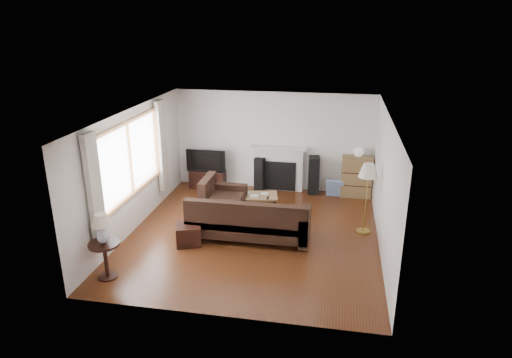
% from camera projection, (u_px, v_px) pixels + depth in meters
% --- Properties ---
extents(room, '(5.10, 5.60, 2.54)m').
position_uv_depth(room, '(253.00, 177.00, 8.93)').
color(room, '#502611').
rests_on(room, ground).
extents(window, '(0.12, 2.74, 1.54)m').
position_uv_depth(window, '(130.00, 159.00, 9.07)').
color(window, brown).
rests_on(window, room).
extents(curtain_near, '(0.10, 0.35, 2.10)m').
position_uv_depth(curtain_near, '(95.00, 193.00, 7.70)').
color(curtain_near, beige).
rests_on(curtain_near, room).
extents(curtain_far, '(0.10, 0.35, 2.10)m').
position_uv_depth(curtain_far, '(162.00, 146.00, 10.52)').
color(curtain_far, beige).
rests_on(curtain_far, room).
extents(fireplace, '(1.40, 0.26, 1.15)m').
position_uv_depth(fireplace, '(278.00, 168.00, 11.58)').
color(fireplace, white).
rests_on(fireplace, room).
extents(tv_stand, '(0.91, 0.41, 0.45)m').
position_uv_depth(tv_stand, '(208.00, 179.00, 11.88)').
color(tv_stand, black).
rests_on(tv_stand, ground).
extents(television, '(1.01, 0.13, 0.58)m').
position_uv_depth(television, '(207.00, 160.00, 11.71)').
color(television, black).
rests_on(television, tv_stand).
extents(speaker_left, '(0.30, 0.34, 0.86)m').
position_uv_depth(speaker_left, '(260.00, 174.00, 11.62)').
color(speaker_left, black).
rests_on(speaker_left, ground).
extents(speaker_right, '(0.29, 0.34, 0.96)m').
position_uv_depth(speaker_right, '(314.00, 175.00, 11.38)').
color(speaker_right, black).
rests_on(speaker_right, ground).
extents(bookshelf, '(0.74, 0.35, 1.02)m').
position_uv_depth(bookshelf, '(357.00, 177.00, 11.17)').
color(bookshelf, olive).
rests_on(bookshelf, ground).
extents(globe_lamp, '(0.24, 0.24, 0.24)m').
position_uv_depth(globe_lamp, '(359.00, 152.00, 10.96)').
color(globe_lamp, white).
rests_on(globe_lamp, bookshelf).
extents(sectional_sofa, '(2.61, 1.90, 0.84)m').
position_uv_depth(sectional_sofa, '(249.00, 219.00, 9.07)').
color(sectional_sofa, black).
rests_on(sectional_sofa, ground).
extents(coffee_table, '(1.10, 0.74, 0.40)m').
position_uv_depth(coffee_table, '(255.00, 203.00, 10.41)').
color(coffee_table, olive).
rests_on(coffee_table, ground).
extents(footstool, '(0.61, 0.61, 0.40)m').
position_uv_depth(footstool, '(188.00, 234.00, 8.92)').
color(footstool, black).
rests_on(footstool, ground).
extents(floor_lamp, '(0.50, 0.50, 1.48)m').
position_uv_depth(floor_lamp, '(366.00, 199.00, 9.22)').
color(floor_lamp, '#A58C39').
rests_on(floor_lamp, ground).
extents(side_table, '(0.53, 0.53, 0.66)m').
position_uv_depth(side_table, '(106.00, 260.00, 7.71)').
color(side_table, black).
rests_on(side_table, ground).
extents(table_lamp, '(0.32, 0.32, 0.52)m').
position_uv_depth(table_lamp, '(102.00, 229.00, 7.51)').
color(table_lamp, silver).
rests_on(table_lamp, side_table).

